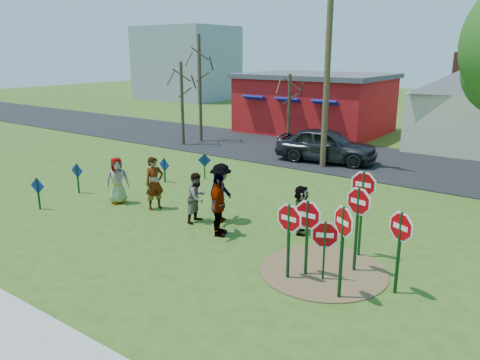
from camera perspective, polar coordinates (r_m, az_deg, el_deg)
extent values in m
plane|color=#305217|center=(15.19, -3.67, -5.21)|extent=(120.00, 120.00, 0.00)
cube|color=black|center=(24.78, 13.47, 2.61)|extent=(120.00, 7.50, 0.04)
cylinder|color=brown|center=(12.17, 10.09, -10.81)|extent=(3.20, 3.20, 0.03)
cube|color=#A11014|center=(32.59, 9.15, 9.02)|extent=(9.00, 7.00, 3.60)
cube|color=#4C4C51|center=(32.44, 9.30, 12.44)|extent=(9.40, 7.40, 0.30)
cube|color=navy|center=(30.70, 1.86, 9.94)|extent=(1.60, 0.78, 0.45)
cube|color=navy|center=(29.38, 5.96, 9.62)|extent=(1.60, 0.78, 0.45)
cube|color=navy|center=(28.22, 10.41, 9.21)|extent=(1.60, 0.78, 0.45)
cube|color=brown|center=(28.49, 25.16, 12.54)|extent=(0.55, 0.55, 1.40)
cube|color=#8C939E|center=(55.25, -6.52, 13.97)|extent=(10.00, 8.00, 8.00)
cube|color=#0F3816|center=(11.31, 5.94, -7.54)|extent=(0.06, 0.07, 1.90)
cylinder|color=white|center=(11.09, 6.02, -4.67)|extent=(0.95, 0.11, 0.95)
cylinder|color=#AF0109|center=(11.09, 6.02, -4.67)|extent=(0.82, 0.10, 0.82)
cube|color=white|center=(11.09, 6.02, -4.67)|extent=(0.42, 0.05, 0.12)
cube|color=#0F3816|center=(12.78, 14.57, -4.12)|extent=(0.05, 0.07, 2.36)
cylinder|color=white|center=(12.53, 14.82, -0.53)|extent=(0.95, 0.05, 0.95)
cylinder|color=#AF0109|center=(12.53, 14.82, -0.53)|extent=(0.82, 0.04, 0.82)
cube|color=white|center=(12.53, 14.82, -0.53)|extent=(0.42, 0.02, 0.12)
cylinder|color=gold|center=(12.53, 14.82, -0.53)|extent=(0.95, 0.04, 0.95)
cube|color=#0F3816|center=(10.57, 12.27, -8.76)|extent=(0.07, 0.08, 2.16)
cylinder|color=white|center=(10.29, 12.51, -4.99)|extent=(0.81, 0.50, 0.94)
cylinder|color=#AF0109|center=(10.29, 12.51, -4.99)|extent=(0.70, 0.44, 0.81)
cube|color=white|center=(10.29, 12.51, -4.99)|extent=(0.35, 0.22, 0.12)
cube|color=#0F3816|center=(11.91, 14.03, -5.98)|extent=(0.06, 0.07, 2.19)
cylinder|color=white|center=(11.66, 14.27, -2.56)|extent=(0.93, 0.24, 0.95)
cylinder|color=#AF0109|center=(11.66, 14.27, -2.56)|extent=(0.80, 0.21, 0.82)
cube|color=white|center=(11.66, 14.27, -2.56)|extent=(0.41, 0.10, 0.12)
cylinder|color=gold|center=(11.66, 14.27, -2.56)|extent=(0.93, 0.23, 0.95)
cube|color=#0F3816|center=(11.43, 10.22, -8.53)|extent=(0.07, 0.08, 1.51)
cylinder|color=white|center=(11.27, 10.32, -6.60)|extent=(0.84, 0.42, 0.93)
cylinder|color=#AF0109|center=(11.27, 10.32, -6.60)|extent=(0.73, 0.37, 0.80)
cube|color=white|center=(11.27, 10.32, -6.60)|extent=(0.37, 0.18, 0.12)
cube|color=#0F3816|center=(11.17, 18.76, -8.48)|extent=(0.07, 0.08, 1.96)
cylinder|color=white|center=(10.94, 19.04, -5.42)|extent=(0.85, 0.43, 0.94)
cylinder|color=#AF0109|center=(10.94, 19.04, -5.42)|extent=(0.73, 0.37, 0.81)
cube|color=white|center=(10.94, 19.04, -5.42)|extent=(0.37, 0.19, 0.12)
cylinder|color=gold|center=(10.94, 19.04, -5.42)|extent=(0.85, 0.43, 0.94)
cube|color=#0F3816|center=(11.54, 8.15, -7.07)|extent=(0.05, 0.07, 1.92)
cylinder|color=white|center=(11.33, 8.26, -4.24)|extent=(0.98, 0.05, 0.98)
cylinder|color=#AF0109|center=(11.33, 8.26, -4.24)|extent=(0.85, 0.05, 0.85)
cube|color=white|center=(11.33, 8.26, -4.24)|extent=(0.43, 0.02, 0.12)
cube|color=#0F3816|center=(17.67, -23.37, -1.56)|extent=(0.06, 0.07, 1.13)
cube|color=navy|center=(17.60, -23.47, -0.66)|extent=(0.57, 0.16, 0.59)
cube|color=#0F3816|center=(19.13, -19.17, 0.17)|extent=(0.05, 0.06, 1.18)
cube|color=navy|center=(19.06, -19.25, 1.08)|extent=(0.57, 0.11, 0.58)
cube|color=#0F3816|center=(19.88, -9.18, 1.18)|extent=(0.05, 0.06, 1.03)
cube|color=navy|center=(19.82, -9.21, 1.84)|extent=(0.60, 0.05, 0.60)
cube|color=#0F3816|center=(20.12, -4.33, 1.63)|extent=(0.06, 0.07, 1.11)
cube|color=navy|center=(20.06, -4.35, 2.42)|extent=(0.51, 0.28, 0.57)
imported|color=#3C3B81|center=(17.41, -14.73, -0.06)|extent=(0.87, 0.99, 1.69)
imported|color=#276D67|center=(16.46, -10.38, -0.40)|extent=(0.64, 0.79, 1.86)
imported|color=#9A5739|center=(15.07, -5.25, -2.13)|extent=(0.67, 0.83, 1.63)
imported|color=#39393E|center=(14.99, -2.35, -1.59)|extent=(0.96, 1.37, 1.93)
imported|color=#512A58|center=(13.87, -2.64, -3.07)|extent=(0.86, 1.21, 1.90)
imported|color=#1F4926|center=(14.17, 7.45, -3.60)|extent=(1.11, 1.43, 1.51)
imported|color=#313237|center=(23.50, 10.49, 4.23)|extent=(5.18, 2.73, 1.68)
cylinder|color=#4C3823|center=(22.02, 10.59, 12.95)|extent=(0.28, 0.28, 8.97)
cylinder|color=#382819|center=(28.40, -4.89, 10.95)|extent=(0.18, 0.18, 6.29)
cylinder|color=#382819|center=(27.23, 6.00, 8.42)|extent=(0.18, 0.18, 4.10)
cylinder|color=#382819|center=(27.51, -7.06, 9.16)|extent=(0.18, 0.18, 4.77)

